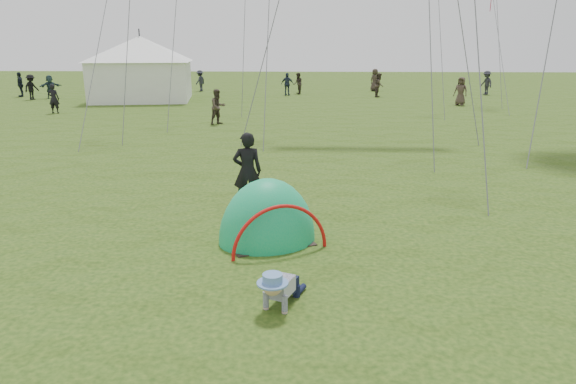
{
  "coord_description": "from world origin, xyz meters",
  "views": [
    {
      "loc": [
        0.24,
        -6.05,
        3.61
      ],
      "look_at": [
        -0.2,
        3.09,
        1.0
      ],
      "focal_mm": 32.0,
      "sensor_mm": 36.0,
      "label": 1
    }
  ],
  "objects_px": {
    "standing_adult": "(247,171)",
    "event_marquee": "(142,66)",
    "popup_tent": "(267,240)",
    "crawling_toddler": "(280,287)"
  },
  "relations": [
    {
      "from": "standing_adult",
      "to": "event_marquee",
      "type": "relative_size",
      "value": 0.27
    },
    {
      "from": "popup_tent",
      "to": "event_marquee",
      "type": "height_order",
      "value": "event_marquee"
    },
    {
      "from": "crawling_toddler",
      "to": "popup_tent",
      "type": "bearing_deg",
      "value": 120.11
    },
    {
      "from": "popup_tent",
      "to": "standing_adult",
      "type": "height_order",
      "value": "standing_adult"
    },
    {
      "from": "popup_tent",
      "to": "crawling_toddler",
      "type": "bearing_deg",
      "value": -106.18
    },
    {
      "from": "crawling_toddler",
      "to": "event_marquee",
      "type": "bearing_deg",
      "value": 132.69
    },
    {
      "from": "crawling_toddler",
      "to": "standing_adult",
      "type": "relative_size",
      "value": 0.45
    },
    {
      "from": "popup_tent",
      "to": "standing_adult",
      "type": "bearing_deg",
      "value": 82.49
    },
    {
      "from": "popup_tent",
      "to": "event_marquee",
      "type": "relative_size",
      "value": 0.37
    },
    {
      "from": "crawling_toddler",
      "to": "event_marquee",
      "type": "relative_size",
      "value": 0.12
    }
  ]
}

